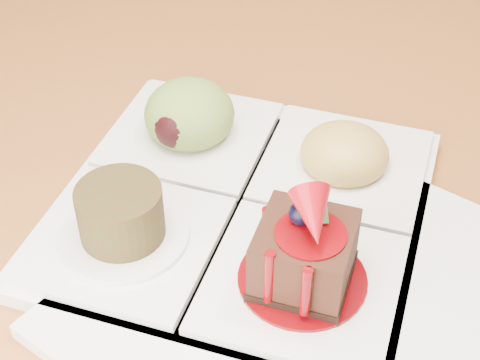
% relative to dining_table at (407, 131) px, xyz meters
% --- Properties ---
extents(dining_table, '(1.00, 1.80, 0.75)m').
position_rel_dining_table_xyz_m(dining_table, '(0.00, 0.00, 0.00)').
color(dining_table, brown).
rests_on(dining_table, ground).
extents(sampler_plate, '(0.30, 0.30, 0.10)m').
position_rel_dining_table_xyz_m(sampler_plate, '(-0.06, -0.25, 0.09)').
color(sampler_plate, silver).
rests_on(sampler_plate, dining_table).
extents(second_plate, '(0.32, 0.32, 0.01)m').
position_rel_dining_table_xyz_m(second_plate, '(0.03, -0.30, 0.07)').
color(second_plate, silver).
rests_on(second_plate, dining_table).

